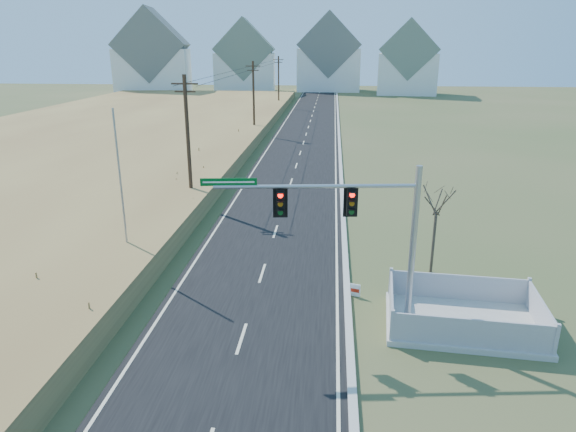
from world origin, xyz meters
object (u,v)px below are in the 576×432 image
at_px(open_sign, 355,290).
at_px(bare_tree, 438,199).
at_px(traffic_signal_mast, 366,230).
at_px(fence_enclosure, 463,320).
at_px(flagpole, 123,206).

distance_m(open_sign, bare_tree, 6.03).
height_order(open_sign, bare_tree, bare_tree).
bearing_deg(traffic_signal_mast, fence_enclosure, -1.77).
distance_m(traffic_signal_mast, open_sign, 4.58).
height_order(fence_enclosure, flagpole, flagpole).
bearing_deg(traffic_signal_mast, bare_tree, 49.63).
relative_size(traffic_signal_mast, flagpole, 1.03).
distance_m(fence_enclosure, bare_tree, 6.30).
bearing_deg(traffic_signal_mast, flagpole, 150.32).
relative_size(traffic_signal_mast, bare_tree, 1.74).
bearing_deg(flagpole, fence_enclosure, -16.59).
distance_m(flagpole, bare_tree, 15.41).
relative_size(fence_enclosure, bare_tree, 1.35).
bearing_deg(flagpole, bare_tree, 1.87).
height_order(traffic_signal_mast, open_sign, traffic_signal_mast).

